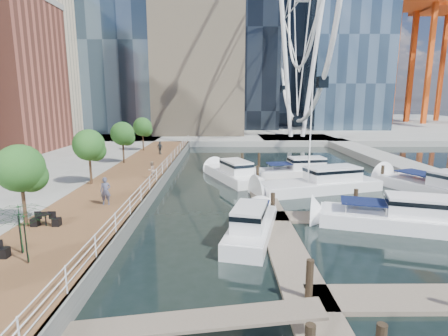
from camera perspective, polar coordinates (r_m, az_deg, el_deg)
ground at (r=16.67m, az=1.30°, el=-17.39°), size 520.00×520.00×0.00m
boardwalk at (r=31.73m, az=-16.05°, el=-2.96°), size 6.00×60.00×1.00m
seawall at (r=31.06m, az=-10.70°, el=-3.01°), size 0.25×60.00×1.00m
land_far at (r=116.89m, az=-0.23°, el=7.37°), size 200.00×114.00×1.00m
breakwater at (r=40.93m, az=29.57°, el=-0.89°), size 4.00×60.00×1.00m
pier at (r=68.61m, az=11.76°, el=4.57°), size 14.00×12.00×1.00m
railing at (r=30.85m, az=-10.95°, el=-1.16°), size 0.10×60.00×1.05m
floating_docks at (r=27.08m, az=17.81°, el=-5.46°), size 16.00×34.00×2.60m
port_cranes at (r=130.23m, az=32.27°, el=14.69°), size 40.00×52.00×38.00m
street_trees at (r=30.88m, az=-21.21°, el=3.50°), size 2.60×42.60×4.60m
yacht_foreground at (r=24.92m, az=26.67°, el=-8.75°), size 10.99×5.89×2.15m
pedestrian_near at (r=24.76m, az=-18.77°, el=-3.58°), size 0.75×0.56×1.88m
pedestrian_mid at (r=32.05m, az=-11.74°, el=-0.30°), size 0.93×0.94×1.53m
pedestrian_far at (r=46.14m, az=-10.40°, el=3.28°), size 1.07×0.91×1.72m
moored_yachts at (r=30.41m, az=17.07°, el=-4.59°), size 24.94×37.15×11.50m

